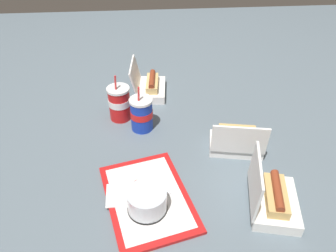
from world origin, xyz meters
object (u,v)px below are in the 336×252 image
Objects in this scene: ketchup_cup at (138,185)px; soda_cup_left at (119,103)px; cake_container at (147,201)px; plastic_fork at (162,183)px; soda_cup_front at (142,114)px; clamshell_sandwich_right at (236,141)px; clamshell_hotdog_corner at (272,198)px; food_tray at (148,198)px; clamshell_hotdog_front at (150,86)px.

ketchup_cup is 0.44m from soda_cup_left.
plastic_fork is (-0.10, 0.05, -0.03)m from cake_container.
clamshell_sandwich_right is at bearing 64.68° from soda_cup_front.
clamshell_sandwich_right is at bearing 91.59° from plastic_fork.
clamshell_hotdog_corner is 0.73m from soda_cup_left.
soda_cup_front is (-0.17, -0.36, 0.03)m from clamshell_sandwich_right.
clamshell_sandwich_right is at bearing -170.94° from clamshell_hotdog_corner.
food_tray is at bearing 1.59° from soda_cup_front.
cake_container is 0.09m from ketchup_cup.
soda_cup_front is at bearing 162.59° from plastic_fork.
soda_cup_front is 0.97× the size of soda_cup_left.
food_tray is 0.66m from clamshell_hotdog_front.
clamshell_hotdog_corner is (0.10, 0.42, 0.02)m from ketchup_cup.
clamshell_sandwich_right is 1.08× the size of soda_cup_front.
soda_cup_left reaches higher than cake_container.
cake_container is (0.05, -0.00, 0.04)m from food_tray.
clamshell_hotdog_front is (-0.66, 0.03, 0.03)m from food_tray.
soda_cup_front is at bearing -138.15° from clamshell_hotdog_corner.
plastic_fork is 0.47× the size of clamshell_hotdog_corner.
food_tray is 10.55× the size of ketchup_cup.
plastic_fork is at bearing -108.39° from clamshell_hotdog_corner.
clamshell_sandwich_right is at bearing 60.74° from soda_cup_left.
soda_cup_front is at bearing -178.89° from cake_container.
clamshell_sandwich_right is at bearing 127.35° from cake_container.
food_tray is at bearing -99.07° from clamshell_hotdog_corner.
ketchup_cup is at bearing -141.30° from food_tray.
plastic_fork is 0.36m from clamshell_hotdog_corner.
clamshell_hotdog_front reaches higher than plastic_fork.
clamshell_hotdog_corner is at bearing 76.57° from ketchup_cup.
soda_cup_left is (-0.47, -0.10, 0.07)m from food_tray.
food_tray is at bearing 38.70° from ketchup_cup.
clamshell_hotdog_corner is at bearing 80.93° from food_tray.
cake_container reaches higher than ketchup_cup.
food_tray is 2.00× the size of soda_cup_left.
soda_cup_front is (-0.44, -0.01, 0.02)m from cake_container.
ketchup_cup is 0.43m from clamshell_hotdog_corner.
cake_container is 3.16× the size of ketchup_cup.
food_tray is 0.49m from soda_cup_left.
soda_cup_left is (-0.08, -0.09, 0.00)m from soda_cup_front.
clamshell_sandwich_right reaches higher than clamshell_hotdog_front.
soda_cup_front is 0.12m from soda_cup_left.
cake_container is at bearing 1.11° from soda_cup_front.
ketchup_cup is 0.17× the size of clamshell_hotdog_corner.
clamshell_hotdog_corner reaches higher than clamshell_hotdog_front.
cake_container is 0.57× the size of clamshell_sandwich_right.
cake_container is at bearing 11.07° from soda_cup_left.
soda_cup_left is (-0.53, -0.49, 0.04)m from clamshell_hotdog_corner.
clamshell_hotdog_corner is 1.06× the size of clamshell_sandwich_right.
cake_container is 0.71m from clamshell_hotdog_front.
plastic_fork is at bearing 135.51° from food_tray.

